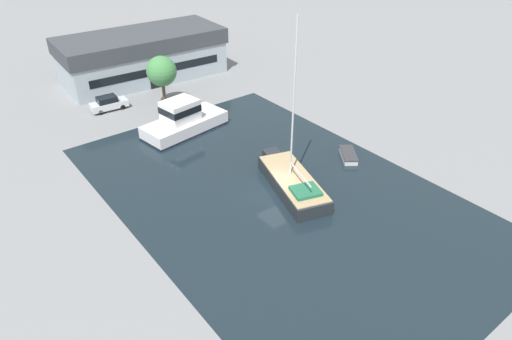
{
  "coord_description": "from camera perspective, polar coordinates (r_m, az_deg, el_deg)",
  "views": [
    {
      "loc": [
        -21.23,
        -24.44,
        22.74
      ],
      "look_at": [
        0.0,
        2.85,
        1.0
      ],
      "focal_mm": 32.0,
      "sensor_mm": 36.0,
      "label": 1
    }
  ],
  "objects": [
    {
      "name": "small_dinghy",
      "position": [
        45.39,
        11.48,
        1.84
      ],
      "size": [
        2.95,
        3.34,
        0.59
      ],
      "rotation": [
        0.0,
        0.0,
        2.5
      ],
      "color": "silver",
      "rests_on": "water_canal"
    },
    {
      "name": "motor_cruiser",
      "position": [
        49.54,
        -9.07,
        6.12
      ],
      "size": [
        9.73,
        5.18,
        3.68
      ],
      "rotation": [
        0.0,
        0.0,
        1.72
      ],
      "color": "white",
      "rests_on": "water_canal"
    },
    {
      "name": "warehouse_building",
      "position": [
        65.34,
        -13.96,
        13.74
      ],
      "size": [
        22.01,
        10.45,
        6.1
      ],
      "rotation": [
        0.0,
        0.0,
        -0.05
      ],
      "color": "#99A8B2",
      "rests_on": "ground"
    },
    {
      "name": "water_canal",
      "position": [
        39.56,
        2.54,
        -2.96
      ],
      "size": [
        24.33,
        37.95,
        0.01
      ],
      "primitive_type": "cube",
      "color": "black",
      "rests_on": "ground"
    },
    {
      "name": "ground_plane",
      "position": [
        39.56,
        2.54,
        -2.96
      ],
      "size": [
        440.0,
        440.0,
        0.0
      ],
      "primitive_type": "plane",
      "color": "gray"
    },
    {
      "name": "parked_car",
      "position": [
        56.94,
        -17.95,
        7.95
      ],
      "size": [
        4.36,
        1.98,
        1.7
      ],
      "rotation": [
        0.0,
        0.0,
        4.65
      ],
      "color": "silver",
      "rests_on": "ground"
    },
    {
      "name": "sailboat_moored",
      "position": [
        39.87,
        4.54,
        -1.44
      ],
      "size": [
        5.77,
        10.33,
        14.8
      ],
      "rotation": [
        0.0,
        0.0,
        -0.31
      ],
      "color": "#23282D",
      "rests_on": "water_canal"
    },
    {
      "name": "quay_tree_near_building",
      "position": [
        54.98,
        -11.73,
        11.98
      ],
      "size": [
        3.5,
        3.5,
        6.15
      ],
      "color": "brown",
      "rests_on": "ground"
    }
  ]
}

